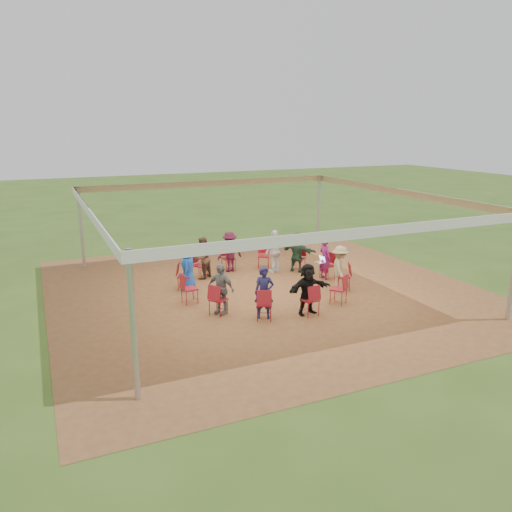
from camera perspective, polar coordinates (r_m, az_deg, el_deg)
name	(u,v)px	position (r m, az deg, el deg)	size (l,w,h in m)	color
ground	(264,290)	(16.07, 0.88, -3.89)	(80.00, 80.00, 0.00)	#38571B
dirt_patch	(264,290)	(16.07, 0.88, -3.87)	(13.00, 13.00, 0.00)	brown
tent	(264,217)	(15.48, 0.91, 4.46)	(10.33, 10.33, 3.00)	#B2B2B7
chair_0	(327,266)	(17.30, 8.17, -1.12)	(0.42, 0.44, 0.90)	maroon
chair_1	(298,259)	(18.10, 4.88, -0.32)	(0.42, 0.44, 0.90)	maroon
chair_2	(263,256)	(18.37, 0.85, -0.03)	(0.42, 0.44, 0.90)	maroon
chair_3	(228,259)	(18.08, -3.17, -0.29)	(0.42, 0.44, 0.90)	maroon
chair_4	(200,265)	(17.28, -6.44, -1.08)	(0.42, 0.44, 0.90)	maroon
chair_5	(184,276)	(16.12, -8.18, -2.30)	(0.42, 0.44, 0.90)	maroon
chair_6	(190,289)	(14.87, -7.61, -3.74)	(0.42, 0.44, 0.90)	maroon
chair_7	(218,300)	(13.90, -4.33, -4.99)	(0.42, 0.44, 0.90)	maroon
chair_8	(264,304)	(13.53, 0.93, -5.51)	(0.42, 0.44, 0.90)	maroon
chair_9	(310,300)	(13.91, 6.18, -5.02)	(0.42, 0.44, 0.90)	maroon
chair_10	(338,289)	(14.90, 9.41, -3.78)	(0.42, 0.44, 0.90)	maroon
chair_11	(343,277)	(16.15, 9.94, -2.35)	(0.42, 0.44, 0.90)	maroon
person_seated_0	(325,258)	(17.16, 7.88, -0.27)	(0.53, 0.35, 1.45)	#821B5E
person_seated_1	(297,252)	(17.92, 4.73, 0.47)	(1.34, 0.50, 1.45)	#274732
person_seated_2	(230,252)	(17.91, -3.01, 0.49)	(0.94, 0.46, 1.45)	#421024
person_seated_3	(202,258)	(17.13, -6.15, -0.23)	(0.70, 0.41, 1.45)	#513627
person_seated_4	(188,268)	(16.02, -7.79, -1.35)	(0.71, 0.40, 1.45)	#1A4AAF
person_seated_5	(221,289)	(13.90, -4.07, -3.76)	(0.85, 0.44, 1.45)	slate
person_seated_6	(264,293)	(13.55, 0.94, -4.22)	(0.53, 0.35, 1.45)	#1D1A45
person_seated_7	(308,289)	(13.91, 5.92, -3.78)	(1.34, 0.50, 1.45)	black
person_seated_8	(340,268)	(16.05, 9.56, -1.39)	(0.94, 0.46, 1.45)	tan
standing_person	(275,251)	(17.77, 2.19, 0.54)	(0.90, 0.46, 1.54)	white
cable_coil	(261,282)	(16.82, 0.60, -2.96)	(0.35, 0.35, 0.03)	black
laptop	(321,260)	(17.07, 7.45, -0.49)	(0.30, 0.36, 0.23)	#B7B7BC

